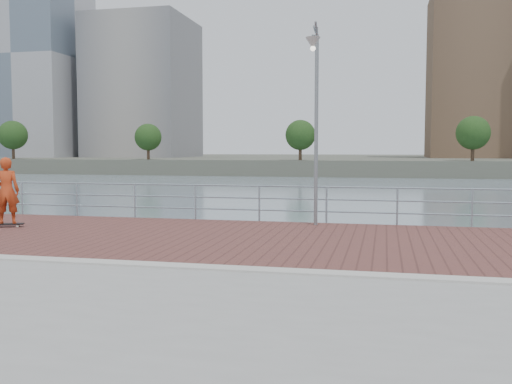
# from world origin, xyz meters

# --- Properties ---
(water) EXTENTS (400.00, 400.00, 0.00)m
(water) POSITION_xyz_m (0.00, 0.00, -2.00)
(water) COLOR slate
(water) RESTS_ON ground
(brick_lane) EXTENTS (40.00, 6.80, 0.02)m
(brick_lane) POSITION_xyz_m (0.00, 3.60, 0.01)
(brick_lane) COLOR brown
(brick_lane) RESTS_ON seawall
(curb) EXTENTS (40.00, 0.40, 0.06)m
(curb) POSITION_xyz_m (0.00, 0.00, 0.03)
(curb) COLOR #B7B5AD
(curb) RESTS_ON seawall
(far_shore) EXTENTS (320.00, 95.00, 2.50)m
(far_shore) POSITION_xyz_m (0.00, 122.50, -0.75)
(far_shore) COLOR #4C5142
(far_shore) RESTS_ON ground
(guardrail) EXTENTS (39.06, 0.06, 1.13)m
(guardrail) POSITION_xyz_m (0.00, 7.00, 0.69)
(guardrail) COLOR #8C9EA8
(guardrail) RESTS_ON brick_lane
(street_lamp) EXTENTS (0.40, 1.17, 5.51)m
(street_lamp) POSITION_xyz_m (0.76, 6.10, 3.91)
(street_lamp) COLOR gray
(street_lamp) RESTS_ON brick_lane
(skateboard) EXTENTS (0.89, 0.56, 0.10)m
(skateboard) POSITION_xyz_m (-7.70, 4.11, 0.10)
(skateboard) COLOR black
(skateboard) RESTS_ON brick_lane
(skateboarder) EXTENTS (0.82, 0.70, 1.90)m
(skateboarder) POSITION_xyz_m (-7.70, 4.11, 1.05)
(skateboarder) COLOR #BD3C19
(skateboarder) RESTS_ON skateboard
(shoreline_trees) EXTENTS (109.86, 4.94, 6.59)m
(shoreline_trees) POSITION_xyz_m (-8.64, 77.00, 4.43)
(shoreline_trees) COLOR #473323
(shoreline_trees) RESTS_ON far_shore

